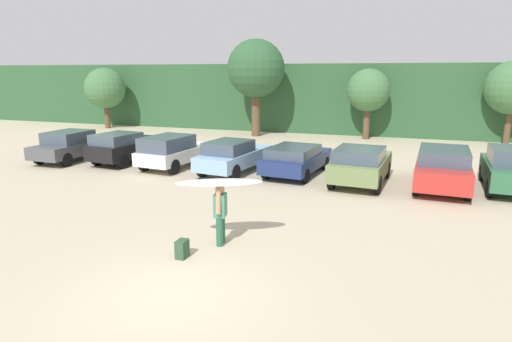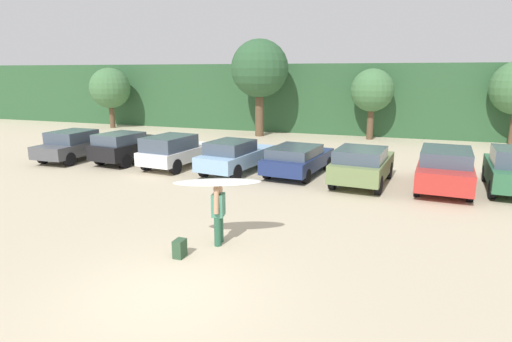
{
  "view_description": "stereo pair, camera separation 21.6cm",
  "coord_description": "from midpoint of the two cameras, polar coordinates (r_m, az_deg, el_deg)",
  "views": [
    {
      "loc": [
        4.22,
        -6.98,
        4.45
      ],
      "look_at": [
        -0.21,
        6.22,
        1.23
      ],
      "focal_mm": 30.19,
      "sensor_mm": 36.0,
      "label": 1
    },
    {
      "loc": [
        4.43,
        -6.91,
        4.45
      ],
      "look_at": [
        -0.21,
        6.22,
        1.23
      ],
      "focal_mm": 30.19,
      "sensor_mm": 36.0,
      "label": 2
    }
  ],
  "objects": [
    {
      "name": "parked_car_white",
      "position": [
        20.62,
        -10.33,
        2.71
      ],
      "size": [
        2.25,
        4.3,
        1.57
      ],
      "rotation": [
        0.0,
        0.0,
        1.46
      ],
      "color": "white",
      "rests_on": "ground_plane"
    },
    {
      "name": "tree_center_right",
      "position": [
        36.72,
        -18.62,
        10.34
      ],
      "size": [
        3.17,
        3.17,
        4.76
      ],
      "color": "brown",
      "rests_on": "ground_plane"
    },
    {
      "name": "person_adult",
      "position": [
        11.29,
        -4.45,
        -5.27
      ],
      "size": [
        0.37,
        0.69,
        1.62
      ],
      "rotation": [
        0.0,
        0.0,
        3.34
      ],
      "color": "#26593F",
      "rests_on": "ground_plane"
    },
    {
      "name": "parked_car_dark_gray",
      "position": [
        24.05,
        -22.49,
        3.27
      ],
      "size": [
        1.86,
        4.57,
        1.52
      ],
      "rotation": [
        0.0,
        0.0,
        1.57
      ],
      "color": "#4C4F54",
      "rests_on": "ground_plane"
    },
    {
      "name": "parked_car_navy",
      "position": [
        19.01,
        5.87,
        1.63
      ],
      "size": [
        2.43,
        4.51,
        1.31
      ],
      "rotation": [
        0.0,
        0.0,
        1.45
      ],
      "color": "navy",
      "rests_on": "ground_plane"
    },
    {
      "name": "ground_plane",
      "position": [
        9.31,
        -11.35,
        -15.8
      ],
      "size": [
        120.0,
        120.0,
        0.0
      ],
      "primitive_type": "plane",
      "color": "#C1B293"
    },
    {
      "name": "hillside_ridge",
      "position": [
        37.23,
        12.96,
        9.72
      ],
      "size": [
        108.0,
        12.0,
        5.01
      ],
      "primitive_type": "cube",
      "color": "#2D5633",
      "rests_on": "ground_plane"
    },
    {
      "name": "surfboard_white",
      "position": [
        10.99,
        -4.59,
        -1.49
      ],
      "size": [
        2.31,
        1.5,
        0.11
      ],
      "rotation": [
        0.0,
        0.0,
        3.56
      ],
      "color": "white"
    },
    {
      "name": "parked_car_sky_blue",
      "position": [
        19.27,
        -2.45,
        2.06
      ],
      "size": [
        2.33,
        4.6,
        1.5
      ],
      "rotation": [
        0.0,
        0.0,
        1.43
      ],
      "color": "#84ADD1",
      "rests_on": "ground_plane"
    },
    {
      "name": "parked_car_black",
      "position": [
        22.48,
        -16.1,
        3.19
      ],
      "size": [
        2.31,
        4.53,
        1.54
      ],
      "rotation": [
        0.0,
        0.0,
        1.45
      ],
      "color": "black",
      "rests_on": "ground_plane"
    },
    {
      "name": "tree_ridge_back",
      "position": [
        30.29,
        0.68,
        13.34
      ],
      "size": [
        3.95,
        3.95,
        6.64
      ],
      "color": "brown",
      "rests_on": "ground_plane"
    },
    {
      "name": "parked_car_red",
      "position": [
        18.18,
        24.06,
        0.4
      ],
      "size": [
        2.26,
        4.83,
        1.57
      ],
      "rotation": [
        0.0,
        0.0,
        1.5
      ],
      "color": "#B72D28",
      "rests_on": "ground_plane"
    },
    {
      "name": "tree_left",
      "position": [
        29.78,
        15.34,
        10.22
      ],
      "size": [
        2.81,
        2.81,
        4.67
      ],
      "color": "brown",
      "rests_on": "ground_plane"
    },
    {
      "name": "backpack_dropped",
      "position": [
        10.85,
        -9.51,
        -10.09
      ],
      "size": [
        0.24,
        0.34,
        0.45
      ],
      "color": "#2D4C33",
      "rests_on": "ground_plane"
    },
    {
      "name": "parked_car_olive_green",
      "position": [
        17.76,
        14.23,
        0.85
      ],
      "size": [
        2.27,
        4.26,
        1.54
      ],
      "rotation": [
        0.0,
        0.0,
        1.48
      ],
      "color": "#6B7F4C",
      "rests_on": "ground_plane"
    }
  ]
}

